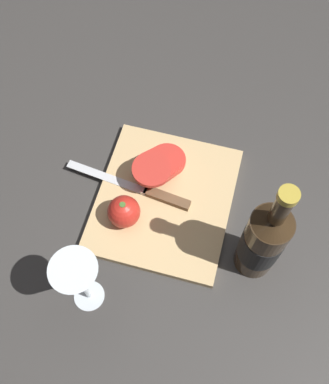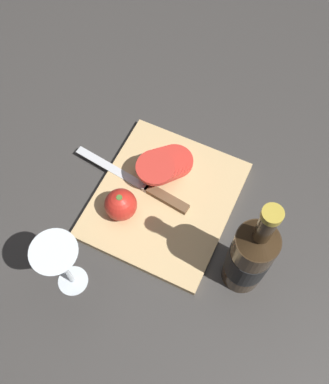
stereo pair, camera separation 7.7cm
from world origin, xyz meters
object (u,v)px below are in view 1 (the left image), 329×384
Objects in this scene: tomato_slice_stack_near at (160,165)px; whole_tomato at (124,212)px; knife at (154,194)px; wine_glass at (78,278)px; wine_bottle at (263,241)px.

whole_tomato is at bearing -17.51° from tomato_slice_stack_near.
whole_tomato is 0.09m from knife.
tomato_slice_stack_near is (-0.06, -0.00, 0.02)m from knife.
tomato_slice_stack_near is at bearing 168.18° from wine_glass.
knife is 0.07m from tomato_slice_stack_near.
whole_tomato reaches higher than tomato_slice_stack_near.
wine_glass is (0.16, -0.30, 0.02)m from wine_bottle.
wine_glass is at bearing -62.25° from wine_bottle.
wine_bottle is 0.29m from whole_tomato.
knife is at bearing 147.03° from whole_tomato.
wine_glass is 0.19m from whole_tomato.
wine_glass is at bearing -11.82° from tomato_slice_stack_near.
tomato_slice_stack_near is (-0.15, -0.24, -0.07)m from wine_bottle.
wine_bottle reaches higher than knife.
wine_glass reaches higher than knife.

